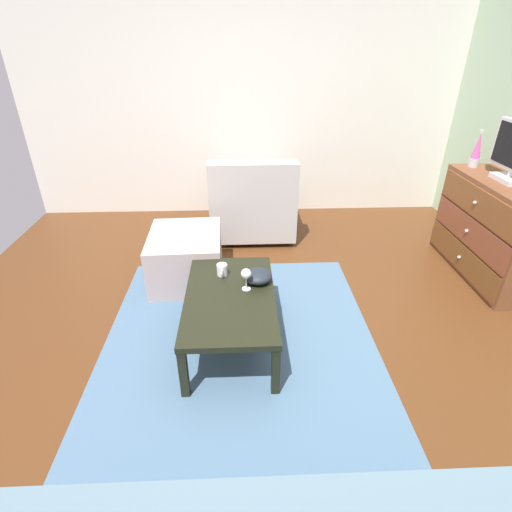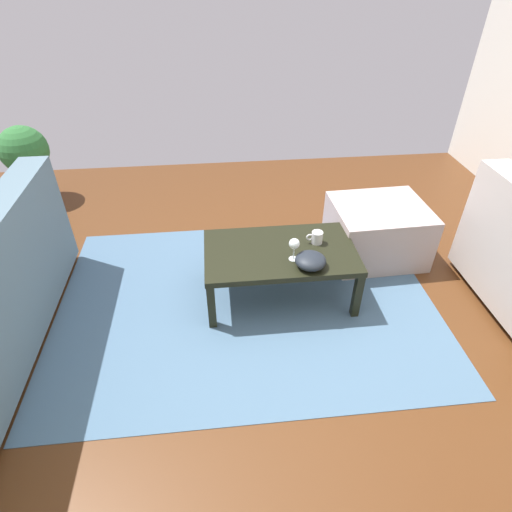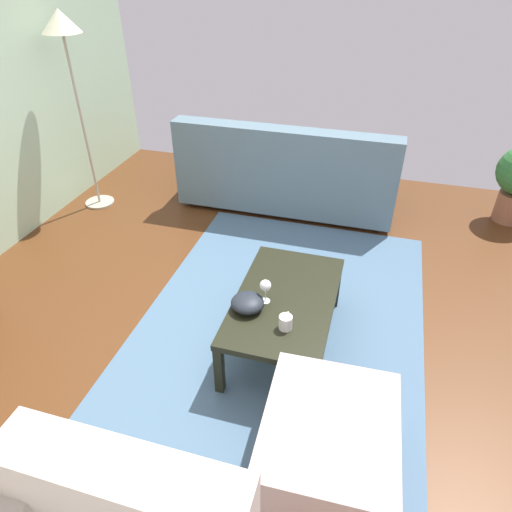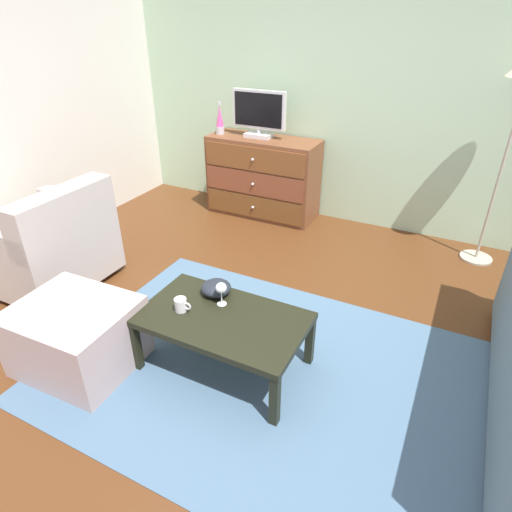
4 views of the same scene
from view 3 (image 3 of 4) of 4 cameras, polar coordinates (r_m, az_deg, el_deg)
ground_plane at (r=3.14m, az=-1.05°, el=-9.73°), size 5.53×5.15×0.05m
area_rug at (r=3.23m, az=3.42°, el=-7.65°), size 2.60×1.90×0.01m
coffee_table at (r=2.82m, az=3.68°, el=-5.92°), size 1.01×0.60×0.39m
wine_glass at (r=2.69m, az=1.19°, el=-3.82°), size 0.07×0.07×0.16m
mug at (r=2.57m, az=3.75°, el=-8.27°), size 0.11×0.08×0.08m
bowl_decorative at (r=2.68m, az=-1.08°, el=-5.89°), size 0.20×0.20×0.09m
couch_large at (r=4.47m, az=4.07°, el=10.37°), size 0.85×2.04×0.86m
ottoman at (r=2.33m, az=8.88°, el=-22.98°), size 0.72×0.63×0.44m
standing_lamp at (r=4.43m, az=-22.93°, el=23.51°), size 0.32×0.32×1.75m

